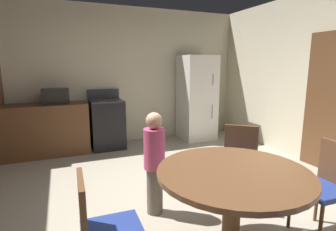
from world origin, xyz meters
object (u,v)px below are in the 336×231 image
object	(u,v)px
chair_east	(327,183)
chair_northeast	(240,159)
chair_west	(102,228)
dining_table	(233,189)
person_child	(154,161)
microwave	(56,96)
refrigerator	(197,98)
oven_range	(107,124)

from	to	relation	value
chair_east	chair_northeast	bearing A→B (deg)	-63.74
chair_west	chair_east	distance (m)	2.01
dining_table	person_child	world-z (taller)	person_child
microwave	chair_west	distance (m)	3.41
refrigerator	person_child	bearing A→B (deg)	-126.47
chair_east	person_child	distance (m)	1.63
oven_range	chair_east	size ratio (longest dim) A/B	1.26
chair_west	chair_east	world-z (taller)	same
chair_west	microwave	bearing A→B (deg)	96.17
oven_range	chair_east	world-z (taller)	oven_range
chair_northeast	chair_east	distance (m)	0.89
microwave	dining_table	world-z (taller)	microwave
oven_range	chair_east	xyz separation A→B (m)	(1.42, -3.44, 0.03)
microwave	chair_west	size ratio (longest dim) A/B	0.51
microwave	chair_east	size ratio (longest dim) A/B	0.51
chair_east	oven_range	bearing A→B (deg)	-64.58
person_child	oven_range	bearing A→B (deg)	160.65
dining_table	chair_northeast	bearing A→B (deg)	49.49
microwave	chair_northeast	distance (m)	3.30
oven_range	refrigerator	bearing A→B (deg)	-1.63
microwave	person_child	distance (m)	2.72
dining_table	chair_northeast	world-z (taller)	chair_northeast
dining_table	chair_east	distance (m)	1.01
person_child	chair_west	bearing A→B (deg)	-58.95
oven_range	refrigerator	world-z (taller)	refrigerator
chair_east	person_child	bearing A→B (deg)	-31.77
dining_table	chair_east	bearing A→B (deg)	-3.03
person_child	chair_northeast	bearing A→B (deg)	62.18
refrigerator	microwave	xyz separation A→B (m)	(-2.76, 0.05, 0.15)
refrigerator	microwave	bearing A→B (deg)	178.96
chair_northeast	person_child	world-z (taller)	person_child
dining_table	chair_west	xyz separation A→B (m)	(-1.00, 0.02, -0.10)
microwave	chair_west	bearing A→B (deg)	-85.26
dining_table	person_child	bearing A→B (deg)	111.12
refrigerator	dining_table	size ratio (longest dim) A/B	1.49
refrigerator	dining_table	xyz separation A→B (m)	(-1.48, -3.34, -0.28)
oven_range	refrigerator	size ratio (longest dim) A/B	0.62
chair_west	refrigerator	bearing A→B (deg)	54.60
refrigerator	dining_table	world-z (taller)	refrigerator
refrigerator	oven_range	bearing A→B (deg)	178.37
oven_range	person_child	xyz separation A→B (m)	(0.08, -2.51, 0.11)
microwave	chair_northeast	bearing A→B (deg)	-53.62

